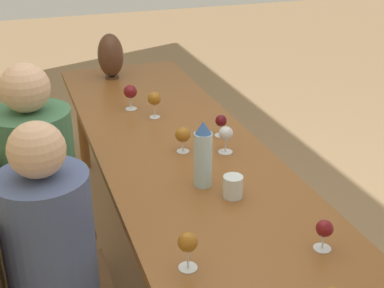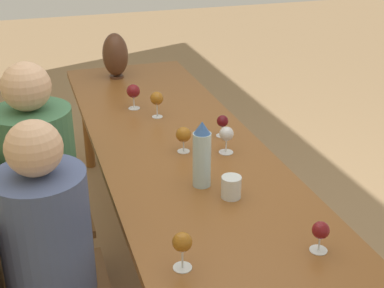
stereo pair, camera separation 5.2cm
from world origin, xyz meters
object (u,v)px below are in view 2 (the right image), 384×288
(wine_glass_0, at_px, (133,92))
(chair_far, at_px, (29,213))
(wine_glass_5, at_px, (183,135))
(vase, at_px, (115,55))
(wine_glass_4, at_px, (157,99))
(person_near, at_px, (52,252))
(water_tumbler, at_px, (231,187))
(wine_glass_3, at_px, (223,122))
(wine_glass_7, at_px, (182,243))
(water_bottle, at_px, (202,155))
(wine_glass_2, at_px, (321,231))
(chair_near, at_px, (36,288))
(wine_glass_6, at_px, (226,135))
(person_far, at_px, (42,178))

(wine_glass_0, distance_m, chair_far, 0.92)
(wine_glass_5, bearing_deg, vase, 4.44)
(wine_glass_4, relative_size, person_near, 0.13)
(water_tumbler, xyz_separation_m, wine_glass_3, (0.58, -0.18, 0.03))
(wine_glass_7, bearing_deg, wine_glass_3, -27.75)
(wine_glass_0, distance_m, wine_glass_4, 0.19)
(water_bottle, bearing_deg, wine_glass_4, -0.80)
(wine_glass_0, distance_m, wine_glass_2, 1.58)
(wine_glass_4, bearing_deg, chair_near, 141.98)
(water_bottle, distance_m, wine_glass_4, 0.81)
(wine_glass_4, bearing_deg, wine_glass_0, 29.79)
(wine_glass_5, relative_size, wine_glass_7, 0.92)
(wine_glass_3, height_order, wine_glass_6, wine_glass_6)
(water_bottle, xyz_separation_m, chair_far, (0.43, 0.73, -0.40))
(water_tumbler, distance_m, wine_glass_7, 0.50)
(chair_far, bearing_deg, water_tumbler, -124.62)
(wine_glass_3, relative_size, wine_glass_5, 0.89)
(vase, relative_size, wine_glass_3, 2.68)
(wine_glass_0, height_order, person_far, person_far)
(wine_glass_5, xyz_separation_m, wine_glass_6, (-0.07, -0.19, 0.01))
(wine_glass_6, bearing_deg, chair_near, 113.32)
(wine_glass_5, distance_m, person_far, 0.70)
(wine_glass_6, bearing_deg, person_far, 79.22)
(wine_glass_6, xyz_separation_m, person_near, (-0.41, 0.86, -0.20))
(wine_glass_7, distance_m, chair_near, 0.71)
(water_bottle, height_order, wine_glass_2, water_bottle)
(wine_glass_0, bearing_deg, wine_glass_3, -146.06)
(chair_near, height_order, person_far, person_far)
(chair_near, xyz_separation_m, chair_far, (0.57, 0.00, 0.00))
(wine_glass_0, distance_m, wine_glass_6, 0.77)
(person_far, bearing_deg, water_bottle, -123.39)
(water_bottle, relative_size, wine_glass_2, 2.54)
(wine_glass_3, bearing_deg, wine_glass_6, 164.67)
(wine_glass_4, bearing_deg, wine_glass_5, -178.88)
(wine_glass_2, bearing_deg, person_far, 41.81)
(wine_glass_0, height_order, wine_glass_2, wine_glass_0)
(wine_glass_3, xyz_separation_m, person_near, (-0.60, 0.92, -0.18))
(wine_glass_4, bearing_deg, wine_glass_7, 169.12)
(wine_glass_5, height_order, chair_far, wine_glass_5)
(wine_glass_0, distance_m, chair_near, 1.34)
(wine_glass_2, distance_m, person_far, 1.35)
(wine_glass_5, relative_size, chair_near, 0.15)
(vase, distance_m, wine_glass_3, 1.18)
(wine_glass_4, relative_size, person_far, 0.12)
(wine_glass_2, height_order, chair_near, chair_near)
(wine_glass_3, distance_m, person_near, 1.11)
(person_far, bearing_deg, wine_glass_6, -100.78)
(water_tumbler, relative_size, wine_glass_4, 0.63)
(chair_far, bearing_deg, wine_glass_7, -152.59)
(wine_glass_2, xyz_separation_m, chair_far, (1.00, 0.97, -0.34))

